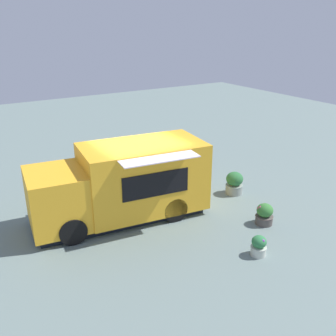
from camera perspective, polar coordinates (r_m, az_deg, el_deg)
ground_plane at (r=12.68m, az=-4.41°, el=-5.85°), size 40.00×40.00×0.00m
food_truck at (r=11.67m, az=-6.74°, el=-2.46°), size 3.14×5.50×2.30m
person_customer at (r=15.65m, az=-12.53°, el=0.47°), size 0.79×0.58×0.87m
planter_flowering_near at (r=13.65m, az=9.91°, el=-2.23°), size 0.62×0.62×0.81m
planter_flowering_far at (r=10.38m, az=13.44°, el=-11.26°), size 0.43×0.43×0.57m
planter_flowering_side at (r=11.88m, az=14.25°, el=-6.74°), size 0.54×0.54×0.66m
plaza_bench at (r=16.26m, az=-2.53°, el=1.85°), size 0.63×1.55×0.50m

